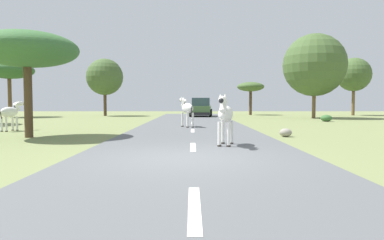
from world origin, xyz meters
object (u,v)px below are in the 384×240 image
at_px(rock_2, 287,133).
at_px(zebra_0, 226,115).
at_px(bush_1, 328,118).
at_px(tree_4, 106,77).
at_px(car_0, 202,108).
at_px(tree_0, 10,71).
at_px(tree_5, 28,50).
at_px(tree_1, 316,65).
at_px(tree_6, 355,75).
at_px(zebra_3, 12,112).
at_px(zebra_2, 188,109).
at_px(tree_3, 252,87).

bearing_deg(rock_2, zebra_0, -130.09).
bearing_deg(bush_1, tree_4, 150.77).
bearing_deg(zebra_0, car_0, -76.40).
relative_size(tree_0, tree_5, 1.24).
relative_size(tree_0, tree_4, 0.89).
bearing_deg(tree_1, car_0, 163.36).
height_order(zebra_0, tree_5, tree_5).
xyz_separation_m(car_0, bush_1, (8.77, -8.12, -0.61)).
xyz_separation_m(zebra_0, tree_0, (-17.93, 21.83, 3.29)).
bearing_deg(bush_1, tree_6, 58.13).
bearing_deg(zebra_0, tree_4, -55.12).
xyz_separation_m(zebra_3, tree_0, (-8.19, 15.75, 3.40)).
bearing_deg(bush_1, tree_5, -144.63).
distance_m(zebra_2, tree_5, 8.35).
bearing_deg(zebra_3, tree_4, 105.29).
bearing_deg(car_0, tree_4, -8.42).
bearing_deg(tree_4, bush_1, -29.23).
relative_size(tree_1, rock_2, 14.81).
xyz_separation_m(zebra_3, tree_5, (2.32, -3.11, 2.51)).
height_order(zebra_2, tree_4, tree_4).
distance_m(tree_1, tree_4, 19.97).
relative_size(tree_0, rock_2, 10.41).
xyz_separation_m(zebra_0, car_0, (-0.16, 22.46, -0.15)).
bearing_deg(tree_5, zebra_2, 40.16).
height_order(zebra_2, tree_5, tree_5).
xyz_separation_m(zebra_0, tree_6, (15.90, 26.07, 3.25)).
height_order(zebra_0, tree_3, tree_3).
bearing_deg(tree_6, tree_5, -135.27).
relative_size(zebra_2, car_0, 0.37).
bearing_deg(zebra_3, rock_2, 2.36).
relative_size(zebra_0, tree_1, 0.23).
height_order(car_0, rock_2, car_0).
xyz_separation_m(tree_1, tree_4, (-19.31, 5.07, -0.65)).
bearing_deg(bush_1, rock_2, -117.92).
xyz_separation_m(car_0, tree_1, (9.67, -2.89, 3.72)).
xyz_separation_m(car_0, tree_6, (16.06, 3.61, 3.40)).
xyz_separation_m(zebra_0, tree_4, (-9.79, 24.64, 2.92)).
distance_m(zebra_3, tree_0, 18.08).
bearing_deg(zebra_3, zebra_0, -16.82).
xyz_separation_m(tree_1, bush_1, (-0.90, -5.23, -4.32)).
height_order(zebra_3, tree_1, tree_1).
bearing_deg(tree_1, tree_0, 175.30).
distance_m(tree_3, rock_2, 24.49).
bearing_deg(car_0, tree_3, -133.58).
bearing_deg(rock_2, bush_1, 62.08).
xyz_separation_m(tree_6, bush_1, (-7.29, -11.73, -4.01)).
distance_m(zebra_0, tree_0, 28.44).
height_order(zebra_3, bush_1, zebra_3).
bearing_deg(rock_2, tree_6, 60.01).
xyz_separation_m(tree_3, bush_1, (3.27, -13.09, -2.77)).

